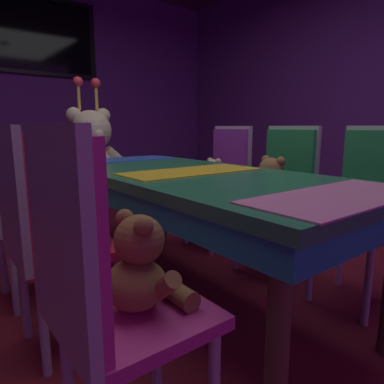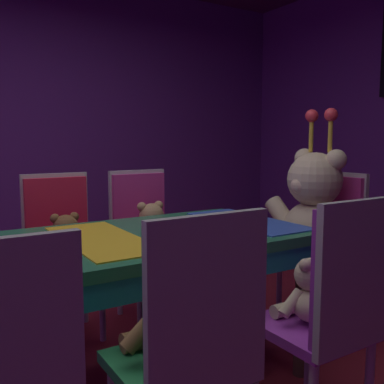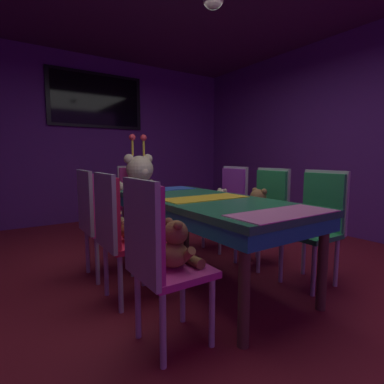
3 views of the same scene
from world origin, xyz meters
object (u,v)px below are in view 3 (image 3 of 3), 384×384
Objects in this scene: teddy_left_2 at (111,211)px; teddy_right_2 at (221,202)px; teddy_left_1 at (134,224)px; chair_right_0 at (319,215)px; chair_right_1 at (267,206)px; chair_left_1 at (116,225)px; teddy_left_0 at (177,247)px; wall_tv at (97,100)px; chair_right_2 at (230,199)px; chair_left_2 at (95,213)px; chair_left_0 at (154,249)px; teddy_right_1 at (257,207)px; king_teddy_bear at (140,185)px; throne_chair at (135,196)px; banquet_table at (205,208)px.

teddy_right_2 is (1.34, 0.03, -0.02)m from teddy_left_2.
teddy_left_1 is 1.58m from chair_right_0.
chair_left_1 is at bearing -0.87° from chair_right_1.
teddy_left_0 is 0.19× the size of wall_tv.
chair_right_2 is at bearing -71.53° from wall_tv.
chair_right_1 is 0.63× the size of wall_tv.
chair_left_2 is at bearing -36.00° from chair_right_0.
chair_left_0 is 1.96m from teddy_right_2.
chair_left_2 is (0.02, 1.22, 0.00)m from chair_left_0.
teddy_right_1 is 0.62m from teddy_right_2.
teddy_left_2 is 1.00× the size of teddy_right_1.
king_teddy_bear is at bearing -64.62° from teddy_right_1.
chair_left_0 reaches higher than teddy_left_1.
chair_left_0 is 1.00× the size of throne_chair.
throne_chair is at bearing 50.14° from chair_left_2.
teddy_right_1 is (1.30, -0.59, 0.00)m from teddy_left_2.
teddy_left_0 is 0.67m from chair_left_1.
chair_left_0 is 1.74m from chair_right_1.
teddy_right_2 is at bearing 42.42° from king_teddy_bear.
teddy_left_2 is 0.36× the size of chair_right_0.
chair_right_2 is at bearing 1.16° from chair_left_2.
wall_tv reaches higher than teddy_right_1.
chair_left_0 and chair_right_2 have the same top height.
banquet_table is at bearing -35.70° from chair_right_0.
king_teddy_bear is at bearing 64.10° from teddy_left_1.
chair_right_0 is 1.20m from chair_right_2.
king_teddy_bear is (0.65, 0.79, 0.15)m from teddy_left_2.
teddy_right_2 is at bearing 1.27° from chair_left_2.
chair_left_2 reaches higher than teddy_right_1.
banquet_table is 2.19× the size of king_teddy_bear.
chair_left_1 is 1.00× the size of chair_right_2.
teddy_right_1 is at bearing -0.00° from banquet_table.
teddy_left_0 is 0.31× the size of chair_right_0.
teddy_right_2 is at bearing 36.68° from throne_chair.
chair_right_1 and chair_right_2 have the same top height.
chair_left_1 is 1.72m from chair_right_0.
teddy_left_1 is 1.45m from chair_right_1.
chair_right_0 is 1.00× the size of chair_right_1.
teddy_right_1 reaches higher than teddy_right_2.
teddy_left_0 is at bearing 42.72° from teddy_right_2.
chair_left_2 is at bearing 1.16° from chair_right_2.
chair_right_1 is (1.62, 0.64, 0.00)m from chair_left_0.
teddy_left_2 is 1.43m from teddy_right_1.
banquet_table is at bearing 37.97° from chair_left_0.
banquet_table is at bearing -90.00° from wall_tv.
teddy_left_2 reaches higher than banquet_table.
chair_left_0 is 0.63× the size of wall_tv.
throne_chair reaches higher than banquet_table.
teddy_left_2 is at bearing -38.65° from chair_right_0.
king_teddy_bear reaches higher than chair_right_1.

